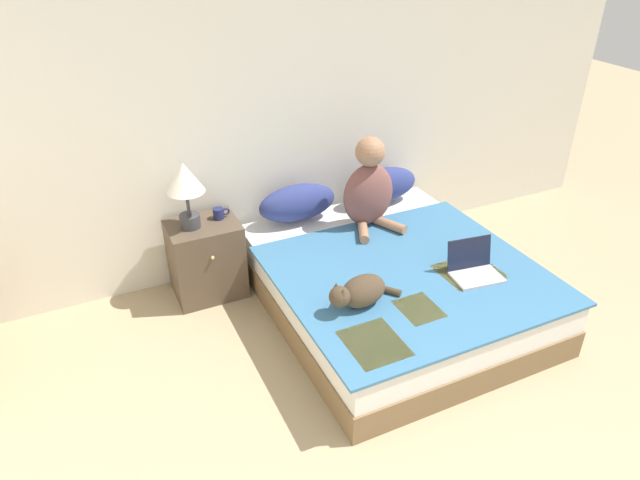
% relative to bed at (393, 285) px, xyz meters
% --- Properties ---
extents(wall_back, '(6.19, 0.05, 2.55)m').
position_rel_bed_xyz_m(wall_back, '(-0.39, 1.05, 1.07)').
color(wall_back, beige).
rests_on(wall_back, ground_plane).
extents(bed, '(1.71, 1.94, 0.42)m').
position_rel_bed_xyz_m(bed, '(0.00, 0.00, 0.00)').
color(bed, brown).
rests_on(bed, ground_plane).
extents(pillow_near, '(0.62, 0.25, 0.29)m').
position_rel_bed_xyz_m(pillow_near, '(-0.37, 0.83, 0.36)').
color(pillow_near, navy).
rests_on(pillow_near, bed).
extents(pillow_far, '(0.62, 0.25, 0.29)m').
position_rel_bed_xyz_m(pillow_far, '(0.37, 0.83, 0.36)').
color(pillow_far, navy).
rests_on(pillow_far, bed).
extents(person_sitting, '(0.40, 0.39, 0.70)m').
position_rel_bed_xyz_m(person_sitting, '(0.08, 0.53, 0.51)').
color(person_sitting, brown).
rests_on(person_sitting, bed).
extents(cat_tabby, '(0.51, 0.24, 0.21)m').
position_rel_bed_xyz_m(cat_tabby, '(-0.48, -0.35, 0.32)').
color(cat_tabby, '#473828').
rests_on(cat_tabby, bed).
extents(laptop_open, '(0.35, 0.30, 0.23)m').
position_rel_bed_xyz_m(laptop_open, '(0.37, -0.38, 0.26)').
color(laptop_open, '#B7B7BC').
rests_on(laptop_open, bed).
extents(nightstand, '(0.50, 0.42, 0.59)m').
position_rel_bed_xyz_m(nightstand, '(-1.13, 0.77, 0.09)').
color(nightstand, brown).
rests_on(nightstand, ground_plane).
extents(table_lamp, '(0.26, 0.26, 0.48)m').
position_rel_bed_xyz_m(table_lamp, '(-1.22, 0.76, 0.71)').
color(table_lamp, '#38383D').
rests_on(table_lamp, nightstand).
extents(coffee_mug, '(0.12, 0.08, 0.08)m').
position_rel_bed_xyz_m(coffee_mug, '(-1.00, 0.80, 0.42)').
color(coffee_mug, navy).
rests_on(coffee_mug, nightstand).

